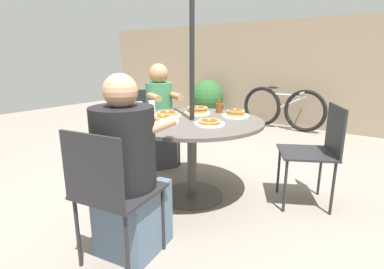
% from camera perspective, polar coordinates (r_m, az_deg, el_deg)
% --- Properties ---
extents(ground_plane, '(12.00, 12.00, 0.00)m').
position_cam_1_polar(ground_plane, '(2.94, -0.00, -11.57)').
color(ground_plane, gray).
extents(back_fence, '(10.00, 0.06, 1.95)m').
position_cam_1_polar(back_fence, '(5.88, 21.28, 10.56)').
color(back_fence, gray).
rests_on(back_fence, ground).
extents(patio_table, '(1.28, 1.28, 0.75)m').
position_cam_1_polar(patio_table, '(2.72, -0.00, 0.46)').
color(patio_table, '#4C4742').
rests_on(patio_table, ground).
extents(umbrella_pole, '(0.04, 0.04, 2.41)m').
position_cam_1_polar(umbrella_pole, '(2.64, -0.00, 12.65)').
color(umbrella_pole, black).
rests_on(umbrella_pole, ground).
extents(patio_chair_north, '(0.62, 0.62, 0.90)m').
position_cam_1_polar(patio_chair_north, '(3.75, -6.83, 2.76)').
color(patio_chair_north, '#232326').
rests_on(patio_chair_north, ground).
extents(diner_north, '(0.57, 0.50, 1.22)m').
position_cam_1_polar(diner_north, '(3.58, -6.04, 2.96)').
color(diner_north, '#3D3D42').
rests_on(diner_north, ground).
extents(patio_chair_east, '(0.52, 0.52, 0.90)m').
position_cam_1_polar(patio_chair_east, '(1.88, -15.37, -9.88)').
color(patio_chair_east, '#232326').
rests_on(patio_chair_east, ground).
extents(diner_east, '(0.46, 0.56, 1.20)m').
position_cam_1_polar(diner_east, '(2.00, -12.03, -7.87)').
color(diner_east, slate).
rests_on(diner_east, ground).
extents(patio_chair_south, '(0.61, 0.61, 0.90)m').
position_cam_1_polar(patio_chair_south, '(2.82, 22.76, -2.27)').
color(patio_chair_south, '#232326').
rests_on(patio_chair_south, ground).
extents(pancake_plate_a, '(0.26, 0.26, 0.08)m').
position_cam_1_polar(pancake_plate_a, '(2.97, 1.00, 4.53)').
color(pancake_plate_a, white).
rests_on(pancake_plate_a, patio_table).
extents(pancake_plate_b, '(0.26, 0.26, 0.05)m').
position_cam_1_polar(pancake_plate_b, '(2.49, 3.32, 2.23)').
color(pancake_plate_b, white).
rests_on(pancake_plate_b, patio_table).
extents(pancake_plate_c, '(0.26, 0.26, 0.06)m').
position_cam_1_polar(pancake_plate_c, '(2.59, -5.35, 2.77)').
color(pancake_plate_c, white).
rests_on(pancake_plate_c, patio_table).
extents(pancake_plate_d, '(0.26, 0.26, 0.07)m').
position_cam_1_polar(pancake_plate_d, '(2.86, 8.28, 3.87)').
color(pancake_plate_d, white).
rests_on(pancake_plate_d, patio_table).
extents(pancake_plate_e, '(0.26, 0.26, 0.05)m').
position_cam_1_polar(pancake_plate_e, '(2.86, -4.67, 3.84)').
color(pancake_plate_e, white).
rests_on(pancake_plate_e, patio_table).
extents(syrup_bottle, '(0.09, 0.07, 0.13)m').
position_cam_1_polar(syrup_bottle, '(3.05, 5.23, 5.14)').
color(syrup_bottle, brown).
rests_on(syrup_bottle, patio_table).
extents(coffee_cup, '(0.09, 0.09, 0.10)m').
position_cam_1_polar(coffee_cup, '(2.79, -10.04, 4.08)').
color(coffee_cup, white).
rests_on(coffee_cup, patio_table).
extents(drinking_glass_a, '(0.07, 0.07, 0.14)m').
position_cam_1_polar(drinking_glass_a, '(2.97, -7.62, 5.12)').
color(drinking_glass_a, silver).
rests_on(drinking_glass_a, patio_table).
extents(drinking_glass_b, '(0.08, 0.08, 0.12)m').
position_cam_1_polar(drinking_glass_b, '(2.97, -10.12, 4.93)').
color(drinking_glass_b, silver).
rests_on(drinking_glass_b, patio_table).
extents(bicycle, '(1.56, 0.44, 0.76)m').
position_cam_1_polar(bicycle, '(5.73, 16.87, 4.83)').
color(bicycle, black).
rests_on(bicycle, ground).
extents(potted_shrub, '(0.69, 0.69, 0.83)m').
position_cam_1_polar(potted_shrub, '(6.32, 2.81, 6.95)').
color(potted_shrub, '#3D3D3F').
rests_on(potted_shrub, ground).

